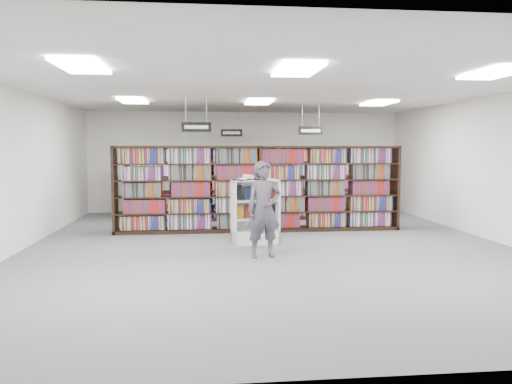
{
  "coord_description": "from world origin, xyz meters",
  "views": [
    {
      "loc": [
        -1.35,
        -10.16,
        2.04
      ],
      "look_at": [
        -0.23,
        0.5,
        1.1
      ],
      "focal_mm": 35.0,
      "sensor_mm": 36.0,
      "label": 1
    }
  ],
  "objects": [
    {
      "name": "troffer_back_center",
      "position": [
        0.0,
        2.0,
        3.16
      ],
      "size": [
        0.6,
        1.2,
        0.04
      ],
      "primitive_type": "cube",
      "color": "white",
      "rests_on": "ceiling"
    },
    {
      "name": "troffer_back_left",
      "position": [
        -3.0,
        2.0,
        3.16
      ],
      "size": [
        0.6,
        1.2,
        0.04
      ],
      "primitive_type": "cube",
      "color": "white",
      "rests_on": "ceiling"
    },
    {
      "name": "bookshelf_row_far",
      "position": [
        0.0,
        5.7,
        1.05
      ],
      "size": [
        7.0,
        0.6,
        2.1
      ],
      "color": "black",
      "rests_on": "floor"
    },
    {
      "name": "ceiling",
      "position": [
        0.0,
        0.0,
        3.2
      ],
      "size": [
        10.0,
        12.0,
        0.1
      ],
      "primitive_type": "cube",
      "color": "silver",
      "rests_on": "wall_back"
    },
    {
      "name": "bookshelf_row_near",
      "position": [
        0.0,
        2.0,
        1.05
      ],
      "size": [
        7.0,
        0.6,
        2.1
      ],
      "color": "black",
      "rests_on": "floor"
    },
    {
      "name": "wall_left",
      "position": [
        -5.0,
        0.0,
        1.6
      ],
      "size": [
        0.1,
        12.0,
        3.2
      ],
      "primitive_type": "cube",
      "color": "white",
      "rests_on": "ground"
    },
    {
      "name": "wall_right",
      "position": [
        5.0,
        0.0,
        1.6
      ],
      "size": [
        0.1,
        12.0,
        3.2
      ],
      "primitive_type": "cube",
      "color": "white",
      "rests_on": "ground"
    },
    {
      "name": "troffer_front_left",
      "position": [
        -3.0,
        -3.0,
        3.16
      ],
      "size": [
        0.6,
        1.2,
        0.04
      ],
      "primitive_type": "cube",
      "color": "white",
      "rests_on": "ceiling"
    },
    {
      "name": "endcap_display",
      "position": [
        -0.27,
        0.38,
        0.47
      ],
      "size": [
        1.04,
        0.62,
        1.38
      ],
      "rotation": [
        0.0,
        0.0,
        0.13
      ],
      "color": "white",
      "rests_on": "floor"
    },
    {
      "name": "aisle_sign_center",
      "position": [
        -0.5,
        5.0,
        2.53
      ],
      "size": [
        0.65,
        0.02,
        0.8
      ],
      "color": "#B2B2B7",
      "rests_on": "ceiling"
    },
    {
      "name": "shopper",
      "position": [
        -0.24,
        -1.0,
        0.9
      ],
      "size": [
        0.73,
        0.54,
        1.8
      ],
      "primitive_type": "imported",
      "rotation": [
        0.0,
        0.0,
        0.18
      ],
      "color": "#4A454F",
      "rests_on": "floor"
    },
    {
      "name": "troffer_back_right",
      "position": [
        3.0,
        2.0,
        3.16
      ],
      "size": [
        0.6,
        1.2,
        0.04
      ],
      "primitive_type": "cube",
      "color": "white",
      "rests_on": "ceiling"
    },
    {
      "name": "wall_back",
      "position": [
        0.0,
        6.0,
        1.6
      ],
      "size": [
        10.0,
        0.1,
        3.2
      ],
      "primitive_type": "cube",
      "color": "white",
      "rests_on": "ground"
    },
    {
      "name": "troffer_front_right",
      "position": [
        3.0,
        -3.0,
        3.16
      ],
      "size": [
        0.6,
        1.2,
        0.04
      ],
      "primitive_type": "cube",
      "color": "white",
      "rests_on": "ceiling"
    },
    {
      "name": "open_book",
      "position": [
        -0.4,
        0.31,
        1.41
      ],
      "size": [
        0.76,
        0.62,
        0.13
      ],
      "rotation": [
        0.0,
        0.0,
        0.42
      ],
      "color": "black",
      "rests_on": "endcap_display"
    },
    {
      "name": "bookshelf_row_mid",
      "position": [
        0.0,
        4.0,
        1.05
      ],
      "size": [
        7.0,
        0.6,
        2.1
      ],
      "color": "black",
      "rests_on": "floor"
    },
    {
      "name": "aisle_sign_right",
      "position": [
        1.5,
        3.0,
        2.53
      ],
      "size": [
        0.65,
        0.02,
        0.8
      ],
      "color": "#B2B2B7",
      "rests_on": "ceiling"
    },
    {
      "name": "wall_front",
      "position": [
        0.0,
        -6.0,
        1.6
      ],
      "size": [
        10.0,
        0.1,
        3.2
      ],
      "primitive_type": "cube",
      "color": "white",
      "rests_on": "ground"
    },
    {
      "name": "troffer_front_center",
      "position": [
        0.0,
        -3.0,
        3.16
      ],
      "size": [
        0.6,
        1.2,
        0.04
      ],
      "primitive_type": "cube",
      "color": "white",
      "rests_on": "ceiling"
    },
    {
      "name": "aisle_sign_left",
      "position": [
        -1.5,
        1.0,
        2.53
      ],
      "size": [
        0.65,
        0.02,
        0.8
      ],
      "color": "#B2B2B7",
      "rests_on": "ceiling"
    },
    {
      "name": "floor",
      "position": [
        0.0,
        0.0,
        0.0
      ],
      "size": [
        12.0,
        12.0,
        0.0
      ],
      "primitive_type": "plane",
      "color": "#535358",
      "rests_on": "ground"
    }
  ]
}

